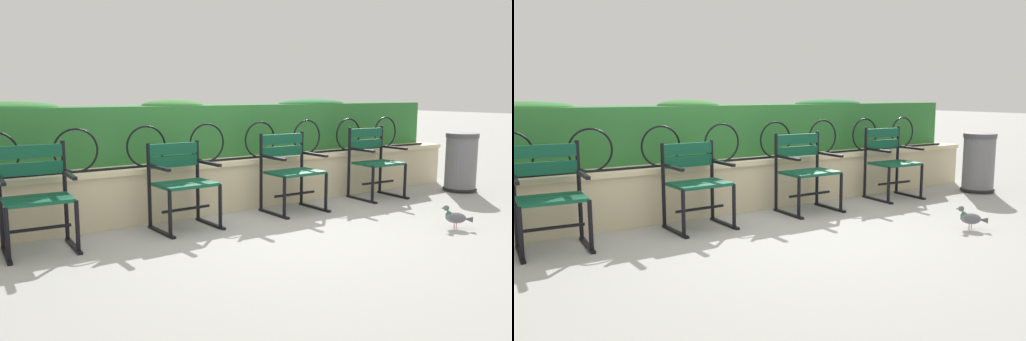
% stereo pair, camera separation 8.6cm
% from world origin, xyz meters
% --- Properties ---
extents(ground_plane, '(60.00, 60.00, 0.00)m').
position_xyz_m(ground_plane, '(0.00, 0.00, 0.00)').
color(ground_plane, '#9E9E99').
extents(stone_wall, '(7.31, 0.41, 0.56)m').
position_xyz_m(stone_wall, '(0.00, 0.96, 0.29)').
color(stone_wall, beige).
rests_on(stone_wall, ground).
extents(iron_arch_fence, '(6.77, 0.02, 0.42)m').
position_xyz_m(iron_arch_fence, '(-0.13, 0.89, 0.75)').
color(iron_arch_fence, black).
rests_on(iron_arch_fence, stone_wall).
extents(hedge_row, '(7.16, 0.63, 0.67)m').
position_xyz_m(hedge_row, '(-0.02, 1.45, 0.89)').
color(hedge_row, '#2D7033').
rests_on(hedge_row, stone_wall).
extents(park_chair_leftmost, '(0.59, 0.55, 0.90)m').
position_xyz_m(park_chair_leftmost, '(-1.97, 0.49, 0.47)').
color(park_chair_leftmost, '#0F4C33').
rests_on(park_chair_leftmost, ground).
extents(park_chair_centre_left, '(0.59, 0.54, 0.83)m').
position_xyz_m(park_chair_centre_left, '(-0.65, 0.49, 0.45)').
color(park_chair_centre_left, '#0F4C33').
rests_on(park_chair_centre_left, ground).
extents(park_chair_centre_right, '(0.62, 0.52, 0.87)m').
position_xyz_m(park_chair_centre_right, '(0.69, 0.50, 0.47)').
color(park_chair_centre_right, '#0F4C33').
rests_on(park_chair_centre_right, ground).
extents(park_chair_rightmost, '(0.61, 0.55, 0.89)m').
position_xyz_m(park_chair_rightmost, '(2.03, 0.52, 0.47)').
color(park_chair_rightmost, '#0F4C33').
rests_on(park_chair_rightmost, ground).
extents(pigeon_near_chairs, '(0.21, 0.25, 0.22)m').
position_xyz_m(pigeon_near_chairs, '(1.54, -1.03, 0.11)').
color(pigeon_near_chairs, slate).
rests_on(pigeon_near_chairs, ground).
extents(trash_bin, '(0.44, 0.44, 0.78)m').
position_xyz_m(trash_bin, '(3.29, 0.15, 0.37)').
color(trash_bin, slate).
rests_on(trash_bin, ground).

